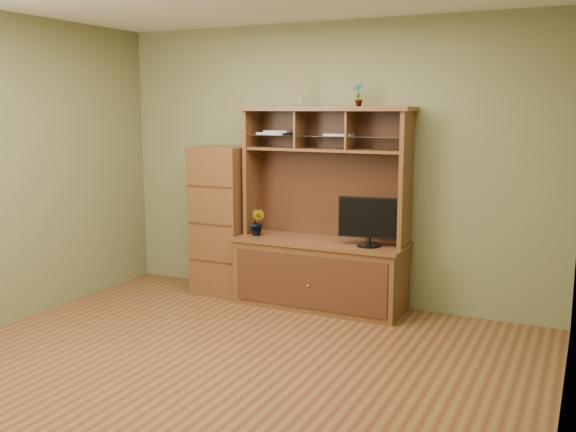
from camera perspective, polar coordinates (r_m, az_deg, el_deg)
The scene contains 8 objects.
room at distance 4.49m, azimuth -5.99°, elevation 2.68°, with size 4.54×4.04×2.74m.
media_hutch at distance 6.13m, azimuth 2.98°, elevation -3.30°, with size 1.66×0.61×1.90m.
monitor at distance 5.81m, azimuth 7.24°, elevation -0.41°, with size 0.56×0.22×0.45m.
orchid_plant at distance 6.28m, azimuth -2.71°, elevation -0.56°, with size 0.15×0.12×0.27m, color #2F581E.
top_plant at distance 5.94m, azimuth 6.28°, elevation 10.71°, with size 0.12×0.08×0.22m, color #376D26.
reed_diffuser at distance 6.16m, azimuth 1.10°, elevation 10.85°, with size 0.06×0.06×0.32m.
magazines at distance 6.18m, azimuth 0.69°, elevation 7.37°, with size 0.98×0.23×0.04m.
side_cabinet at distance 6.59m, azimuth -5.83°, elevation -0.40°, with size 0.54×0.49×1.51m.
Camera 1 is at (2.34, -3.79, 1.88)m, focal length 40.00 mm.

